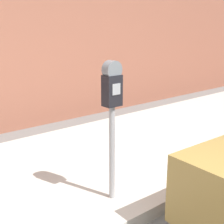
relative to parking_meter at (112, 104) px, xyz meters
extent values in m
cube|color=#BCB7AD|center=(-0.39, 0.97, -1.12)|extent=(24.00, 2.80, 0.15)
cylinder|color=gray|center=(0.00, 0.00, -0.54)|extent=(0.06, 0.06, 1.03)
cube|color=black|center=(0.00, 0.00, 0.13)|extent=(0.18, 0.12, 0.31)
cube|color=gray|center=(0.00, -0.07, 0.16)|extent=(0.10, 0.01, 0.11)
cylinder|color=slate|center=(0.00, 0.00, 0.34)|extent=(0.18, 0.10, 0.18)
camera|label=1|loc=(-1.90, -2.34, 0.75)|focal=50.00mm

